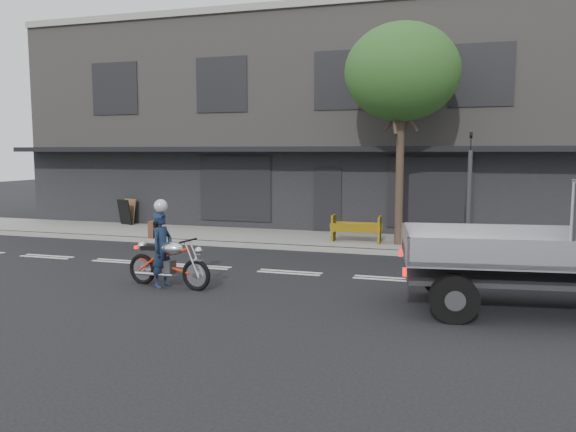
{
  "coord_description": "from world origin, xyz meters",
  "views": [
    {
      "loc": [
        3.92,
        -12.99,
        2.96
      ],
      "look_at": [
        -0.2,
        0.5,
        1.34
      ],
      "focal_mm": 35.0,
      "sensor_mm": 36.0,
      "label": 1
    }
  ],
  "objects_px": {
    "rider": "(162,249)",
    "sandwich_board": "(125,212)",
    "traffic_light_pole": "(469,199)",
    "motorcycle": "(168,262)",
    "construction_barrier": "(355,229)",
    "street_tree": "(402,73)"
  },
  "relations": [
    {
      "from": "motorcycle",
      "to": "sandwich_board",
      "type": "bearing_deg",
      "value": 136.3
    },
    {
      "from": "traffic_light_pole",
      "to": "construction_barrier",
      "type": "bearing_deg",
      "value": 168.61
    },
    {
      "from": "traffic_light_pole",
      "to": "construction_barrier",
      "type": "distance_m",
      "value": 3.54
    },
    {
      "from": "traffic_light_pole",
      "to": "rider",
      "type": "relative_size",
      "value": 2.11
    },
    {
      "from": "traffic_light_pole",
      "to": "sandwich_board",
      "type": "xyz_separation_m",
      "value": [
        -12.61,
        2.42,
        -1.01
      ]
    },
    {
      "from": "motorcycle",
      "to": "rider",
      "type": "distance_m",
      "value": 0.3
    },
    {
      "from": "traffic_light_pole",
      "to": "rider",
      "type": "height_order",
      "value": "traffic_light_pole"
    },
    {
      "from": "street_tree",
      "to": "sandwich_board",
      "type": "bearing_deg",
      "value": 171.58
    },
    {
      "from": "street_tree",
      "to": "sandwich_board",
      "type": "relative_size",
      "value": 6.84
    },
    {
      "from": "street_tree",
      "to": "motorcycle",
      "type": "relative_size",
      "value": 3.15
    },
    {
      "from": "rider",
      "to": "sandwich_board",
      "type": "height_order",
      "value": "rider"
    },
    {
      "from": "rider",
      "to": "construction_barrier",
      "type": "xyz_separation_m",
      "value": [
        3.17,
        6.2,
        -0.24
      ]
    },
    {
      "from": "street_tree",
      "to": "rider",
      "type": "relative_size",
      "value": 4.08
    },
    {
      "from": "traffic_light_pole",
      "to": "motorcycle",
      "type": "bearing_deg",
      "value": -138.77
    },
    {
      "from": "traffic_light_pole",
      "to": "rider",
      "type": "distance_m",
      "value": 8.56
    },
    {
      "from": "motorcycle",
      "to": "traffic_light_pole",
      "type": "bearing_deg",
      "value": 49.2
    },
    {
      "from": "sandwich_board",
      "to": "rider",
      "type": "bearing_deg",
      "value": -35.45
    },
    {
      "from": "motorcycle",
      "to": "rider",
      "type": "height_order",
      "value": "rider"
    },
    {
      "from": "motorcycle",
      "to": "sandwich_board",
      "type": "xyz_separation_m",
      "value": [
        -6.29,
        7.96,
        0.08
      ]
    },
    {
      "from": "motorcycle",
      "to": "construction_barrier",
      "type": "height_order",
      "value": "motorcycle"
    },
    {
      "from": "rider",
      "to": "sandwich_board",
      "type": "distance_m",
      "value": 10.05
    },
    {
      "from": "sandwich_board",
      "to": "construction_barrier",
      "type": "bearing_deg",
      "value": 6.22
    }
  ]
}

